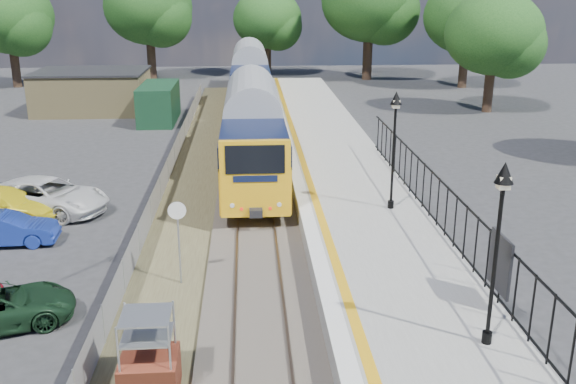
{
  "coord_description": "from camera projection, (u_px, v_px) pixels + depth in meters",
  "views": [
    {
      "loc": [
        -0.23,
        -17.48,
        9.26
      ],
      "look_at": [
        1.19,
        4.9,
        2.0
      ],
      "focal_mm": 40.0,
      "sensor_mm": 36.0,
      "label": 1
    }
  ],
  "objects": [
    {
      "name": "car_white",
      "position": [
        47.0,
        196.0,
        27.15
      ],
      "size": [
        5.82,
        4.23,
        1.47
      ],
      "primitive_type": "imported",
      "rotation": [
        0.0,
        0.0,
        1.19
      ],
      "color": "silver",
      "rests_on": "ground"
    },
    {
      "name": "victorian_lamp_north",
      "position": [
        395.0,
        123.0,
        24.15
      ],
      "size": [
        0.44,
        0.44,
        4.6
      ],
      "color": "black",
      "rests_on": "platform"
    },
    {
      "name": "train",
      "position": [
        251.0,
        91.0,
        43.62
      ],
      "size": [
        2.82,
        40.83,
        3.51
      ],
      "color": "gold",
      "rests_on": "ground"
    },
    {
      "name": "ground",
      "position": [
        259.0,
        305.0,
        19.46
      ],
      "size": [
        120.0,
        120.0,
        0.0
      ],
      "primitive_type": "plane",
      "color": "#2D2D30",
      "rests_on": "ground"
    },
    {
      "name": "outbuilding",
      "position": [
        105.0,
        93.0,
        47.97
      ],
      "size": [
        10.8,
        10.1,
        3.12
      ],
      "color": "tan",
      "rests_on": "ground"
    },
    {
      "name": "palisade_fence",
      "position": [
        453.0,
        218.0,
        21.41
      ],
      "size": [
        0.12,
        26.0,
        2.0
      ],
      "color": "black",
      "rests_on": "platform"
    },
    {
      "name": "brick_plinth",
      "position": [
        149.0,
        357.0,
        14.89
      ],
      "size": [
        1.35,
        1.35,
        2.16
      ],
      "rotation": [
        0.0,
        0.0,
        0.01
      ],
      "color": "brown",
      "rests_on": "ground"
    },
    {
      "name": "tree_line",
      "position": [
        264.0,
        16.0,
        57.38
      ],
      "size": [
        56.8,
        43.8,
        11.88
      ],
      "color": "#332319",
      "rests_on": "ground"
    },
    {
      "name": "car_blue",
      "position": [
        6.0,
        229.0,
        23.8
      ],
      "size": [
        3.76,
        1.49,
        1.22
      ],
      "primitive_type": "imported",
      "rotation": [
        0.0,
        0.0,
        1.62
      ],
      "color": "navy",
      "rests_on": "ground"
    },
    {
      "name": "speed_sign",
      "position": [
        178.0,
        229.0,
        20.17
      ],
      "size": [
        0.57,
        0.13,
        2.85
      ],
      "rotation": [
        0.0,
        0.0,
        0.12
      ],
      "color": "#999EA3",
      "rests_on": "ground"
    },
    {
      "name": "victorian_lamp_south",
      "position": [
        500.0,
        212.0,
        14.67
      ],
      "size": [
        0.44,
        0.44,
        4.6
      ],
      "color": "black",
      "rests_on": "platform"
    },
    {
      "name": "wire_fence",
      "position": [
        165.0,
        176.0,
        30.42
      ],
      "size": [
        0.06,
        52.0,
        1.2
      ],
      "color": "#999EA3",
      "rests_on": "ground"
    },
    {
      "name": "platform_edge",
      "position": [
        306.0,
        194.0,
        26.91
      ],
      "size": [
        0.9,
        70.0,
        0.01
      ],
      "color": "silver",
      "rests_on": "platform"
    },
    {
      "name": "track_bed",
      "position": [
        244.0,
        200.0,
        28.59
      ],
      "size": [
        5.9,
        80.0,
        0.29
      ],
      "color": "#473F38",
      "rests_on": "ground"
    },
    {
      "name": "car_yellow",
      "position": [
        4.0,
        205.0,
        26.21
      ],
      "size": [
        5.0,
        2.71,
        1.37
      ],
      "primitive_type": "imported",
      "rotation": [
        0.0,
        0.0,
        1.4
      ],
      "color": "yellow",
      "rests_on": "ground"
    },
    {
      "name": "platform",
      "position": [
        354.0,
        203.0,
        27.17
      ],
      "size": [
        5.0,
        70.0,
        0.9
      ],
      "primitive_type": "cube",
      "color": "gray",
      "rests_on": "ground"
    }
  ]
}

